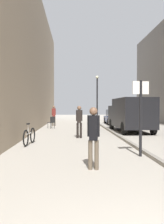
# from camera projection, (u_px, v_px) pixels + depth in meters

# --- Properties ---
(ground_plane) EXTENTS (80.00, 80.00, 0.00)m
(ground_plane) POSITION_uv_depth(u_px,v_px,m) (90.00, 136.00, 13.92)
(ground_plane) COLOR #A8A093
(kerb_strip) EXTENTS (0.16, 40.00, 0.12)m
(kerb_strip) POSITION_uv_depth(u_px,v_px,m) (117.00, 135.00, 13.99)
(kerb_strip) COLOR gray
(kerb_strip) RESTS_ON ground_plane
(pedestrian_main_foreground) EXTENTS (0.35, 0.23, 1.76)m
(pedestrian_main_foreground) POSITION_uv_depth(u_px,v_px,m) (79.00, 119.00, 13.03)
(pedestrian_main_foreground) COLOR black
(pedestrian_main_foreground) RESTS_ON ground_plane
(pedestrian_mid_block) EXTENTS (0.36, 0.25, 1.82)m
(pedestrian_mid_block) POSITION_uv_depth(u_px,v_px,m) (54.00, 114.00, 21.62)
(pedestrian_mid_block) COLOR brown
(pedestrian_mid_block) RESTS_ON ground_plane
(pedestrian_far_crossing) EXTENTS (0.33, 0.22, 1.69)m
(pedestrian_far_crossing) POSITION_uv_depth(u_px,v_px,m) (93.00, 134.00, 6.43)
(pedestrian_far_crossing) COLOR brown
(pedestrian_far_crossing) RESTS_ON ground_plane
(delivery_van) EXTENTS (2.23, 5.42, 2.29)m
(delivery_van) POSITION_uv_depth(u_px,v_px,m) (130.00, 114.00, 16.44)
(delivery_van) COLOR black
(delivery_van) RESTS_ON ground_plane
(parked_car) EXTENTS (1.91, 4.24, 1.45)m
(parked_car) POSITION_uv_depth(u_px,v_px,m) (115.00, 117.00, 23.85)
(parked_car) COLOR navy
(parked_car) RESTS_ON ground_plane
(street_sign_post) EXTENTS (0.59, 0.16, 2.60)m
(street_sign_post) POSITION_uv_depth(u_px,v_px,m) (141.00, 111.00, 8.15)
(street_sign_post) COLOR black
(street_sign_post) RESTS_ON ground_plane
(lamp_post) EXTENTS (0.28, 0.28, 4.76)m
(lamp_post) POSITION_uv_depth(u_px,v_px,m) (97.00, 97.00, 23.32)
(lamp_post) COLOR black
(lamp_post) RESTS_ON ground_plane
(bicycle_leaning) EXTENTS (0.26, 1.77, 0.98)m
(bicycle_leaning) POSITION_uv_depth(u_px,v_px,m) (29.00, 136.00, 10.75)
(bicycle_leaning) COLOR black
(bicycle_leaning) RESTS_ON ground_plane
(cafe_chair_near_window) EXTENTS (0.62, 0.62, 0.94)m
(cafe_chair_near_window) POSITION_uv_depth(u_px,v_px,m) (52.00, 122.00, 18.94)
(cafe_chair_near_window) COLOR black
(cafe_chair_near_window) RESTS_ON ground_plane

